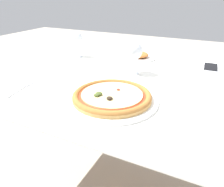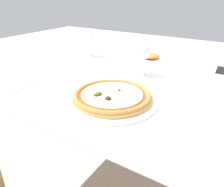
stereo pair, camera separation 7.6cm
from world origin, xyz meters
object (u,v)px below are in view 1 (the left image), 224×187
(wine_glass_far_right, at_px, (75,39))
(cell_phone, at_px, (211,68))
(dining_table, at_px, (117,93))
(fork, at_px, (21,88))
(wine_glass_far_left, at_px, (133,51))
(side_plate, at_px, (140,56))
(pizza_plate, at_px, (112,97))

(wine_glass_far_right, height_order, cell_phone, wine_glass_far_right)
(dining_table, bearing_deg, fork, -133.54)
(dining_table, bearing_deg, wine_glass_far_left, 53.46)
(fork, distance_m, wine_glass_far_right, 0.51)
(dining_table, bearing_deg, side_plate, 89.57)
(wine_glass_far_left, distance_m, cell_phone, 0.42)
(fork, bearing_deg, side_plate, 64.90)
(cell_phone, bearing_deg, dining_table, -141.35)
(fork, distance_m, cell_phone, 0.89)
(dining_table, bearing_deg, pizza_plate, -69.02)
(dining_table, distance_m, fork, 0.42)
(dining_table, height_order, wine_glass_far_left, wine_glass_far_left)
(dining_table, height_order, wine_glass_far_right, wine_glass_far_right)
(fork, height_order, wine_glass_far_right, wine_glass_far_right)
(cell_phone, bearing_deg, fork, -137.77)
(wine_glass_far_left, bearing_deg, wine_glass_far_right, 162.42)
(pizza_plate, bearing_deg, wine_glass_far_left, 97.69)
(pizza_plate, bearing_deg, cell_phone, 61.66)
(dining_table, xyz_separation_m, wine_glass_far_left, (0.05, 0.07, 0.19))
(pizza_plate, height_order, wine_glass_far_right, wine_glass_far_right)
(pizza_plate, bearing_deg, wine_glass_far_right, 136.07)
(fork, bearing_deg, pizza_plate, 9.77)
(cell_phone, height_order, side_plate, side_plate)
(dining_table, relative_size, wine_glass_far_right, 10.01)
(fork, xyz_separation_m, wine_glass_far_left, (0.33, 0.36, 0.10))
(dining_table, distance_m, side_plate, 0.33)
(dining_table, distance_m, wine_glass_far_left, 0.21)
(dining_table, height_order, side_plate, side_plate)
(wine_glass_far_right, bearing_deg, dining_table, -28.71)
(pizza_plate, distance_m, wine_glass_far_right, 0.62)
(pizza_plate, height_order, wine_glass_far_left, wine_glass_far_left)
(cell_phone, xyz_separation_m, side_plate, (-0.38, 0.01, 0.01))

